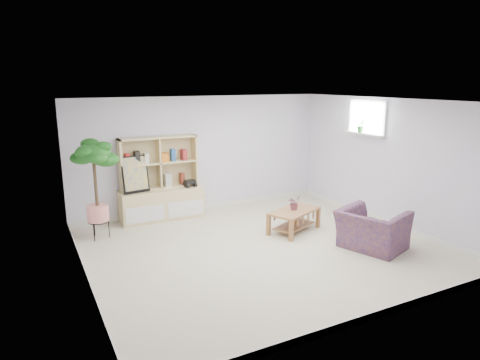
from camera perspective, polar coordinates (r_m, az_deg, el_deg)
name	(u,v)px	position (r m, az deg, el deg)	size (l,w,h in m)	color
floor	(261,248)	(7.19, 2.81, -9.02)	(5.50, 5.00, 0.01)	beige
ceiling	(263,101)	(6.66, 3.04, 10.47)	(5.50, 5.00, 0.01)	silver
walls	(262,177)	(6.83, 2.92, 0.35)	(5.51, 5.01, 2.40)	silver
baseboard	(261,245)	(7.17, 2.81, -8.65)	(5.50, 5.00, 0.10)	silver
window	(367,117)	(8.82, 16.61, 7.99)	(0.10, 0.98, 0.68)	white
window_sill	(364,134)	(8.81, 16.19, 5.92)	(0.14, 1.00, 0.04)	silver
storage_unit	(161,179)	(8.54, -10.51, 0.16)	(1.64, 0.55, 1.64)	tan
poster	(135,174)	(8.34, -13.80, 0.72)	(0.51, 0.12, 0.71)	yellow
toy_truck	(190,183)	(8.66, -6.70, -0.40)	(0.30, 0.21, 0.16)	black
coffee_table	(294,221)	(7.93, 7.21, -5.39)	(1.00, 0.54, 0.41)	brown
table_plant	(294,203)	(7.86, 7.21, -3.02)	(0.23, 0.20, 0.26)	#1E4C25
floor_tree	(96,190)	(7.74, -18.65, -1.27)	(0.64, 0.64, 1.75)	#19541B
armchair	(372,227)	(7.35, 17.22, -6.01)	(1.00, 0.87, 0.74)	navy
sill_plant	(361,126)	(8.87, 15.82, 6.98)	(0.15, 0.12, 0.26)	#19541B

